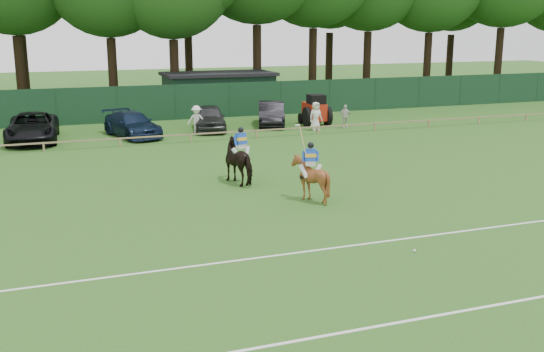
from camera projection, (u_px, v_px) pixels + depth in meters
name	position (u px, v px, depth m)	size (l,w,h in m)	color
ground	(290.00, 242.00, 19.86)	(160.00, 160.00, 0.00)	#1E4C14
horse_dark	(241.00, 161.00, 27.05)	(1.02, 2.24, 1.90)	black
horse_chestnut	(310.00, 178.00, 24.32)	(1.40, 1.58, 1.74)	brown
suv_black	(32.00, 127.00, 36.59)	(2.75, 5.95, 1.65)	black
sedan_navy	(132.00, 125.00, 38.21)	(2.08, 5.11, 1.48)	#121F39
hatch_grey	(210.00, 118.00, 40.55)	(1.90, 4.73, 1.61)	#2B2C2E
estate_black	(271.00, 114.00, 42.53)	(1.67, 4.80, 1.58)	black
spectator_left	(197.00, 120.00, 38.98)	(1.15, 0.66, 1.78)	silver
spectator_mid	(345.00, 116.00, 41.41)	(0.90, 0.37, 1.53)	beige
spectator_right	(316.00, 116.00, 40.51)	(0.89, 0.58, 1.82)	silver
rider_dark	(241.00, 142.00, 26.85)	(0.92, 0.51, 1.41)	silver
rider_chestnut	(310.00, 159.00, 24.13)	(0.92, 0.74, 2.05)	silver
polo_ball	(414.00, 251.00, 18.95)	(0.09, 0.09, 0.09)	silver
pitch_lines	(339.00, 283.00, 16.66)	(60.00, 5.10, 0.01)	silver
pitch_rail	(173.00, 135.00, 36.19)	(62.10, 0.10, 0.50)	#997F5B
perimeter_fence	(147.00, 103.00, 44.22)	(92.08, 0.08, 2.50)	#14351E
utility_shed	(219.00, 92.00, 48.90)	(8.40, 4.40, 3.04)	#14331E
tree_row	(156.00, 106.00, 52.49)	(96.00, 12.00, 21.00)	#26561C
tractor	(315.00, 111.00, 42.58)	(1.82, 2.57, 2.07)	#B02310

